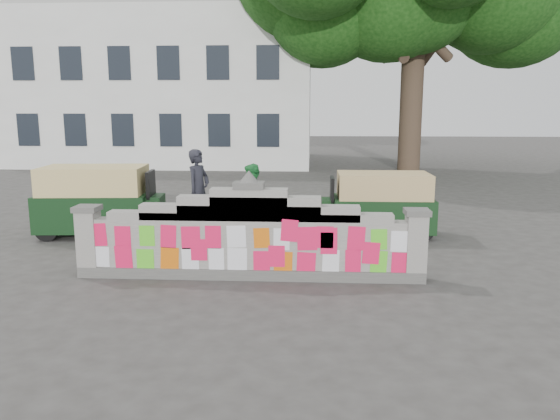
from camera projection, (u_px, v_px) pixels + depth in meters
The scene contains 8 objects.
ground at pixel (250, 278), 10.15m from camera, with size 100.00×100.00×0.00m, color #383533.
parapet_wall at pixel (250, 239), 10.01m from camera, with size 6.48×0.44×2.01m.
building at pixel (171, 91), 31.36m from camera, with size 16.00×10.00×8.90m.
cyclist_bike at pixel (199, 216), 12.98m from camera, with size 0.75×2.14×1.13m, color black.
cyclist_rider at pixel (199, 200), 12.91m from camera, with size 0.70×0.46×1.91m, color black.
pedestrian at pixel (252, 199), 13.54m from camera, with size 0.85×0.66×1.75m, color #268D3E.
rickshaw_left at pixel (98, 200), 13.37m from camera, with size 3.14×1.65×1.71m.
rickshaw_right at pixel (380, 203), 13.36m from camera, with size 2.80×1.32×1.55m.
Camera 1 is at (1.12, -9.69, 3.13)m, focal length 35.00 mm.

